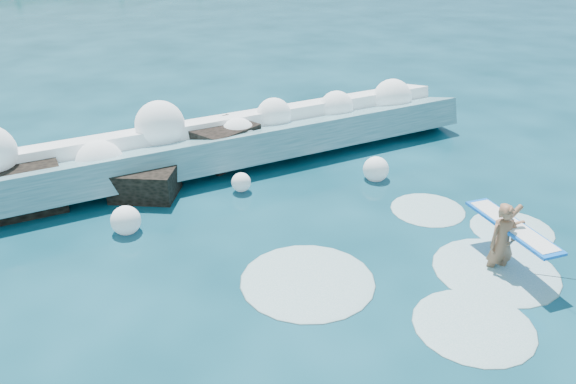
% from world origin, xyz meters
% --- Properties ---
extents(ground, '(200.00, 200.00, 0.00)m').
position_xyz_m(ground, '(0.00, 0.00, 0.00)').
color(ground, '#072E39').
rests_on(ground, ground).
extents(breaking_wave, '(17.41, 2.74, 1.50)m').
position_xyz_m(breaking_wave, '(1.12, 6.95, 0.52)').
color(breaking_wave, teal).
rests_on(breaking_wave, ground).
extents(rock_cluster, '(7.90, 3.18, 1.26)m').
position_xyz_m(rock_cluster, '(-1.12, 6.51, 0.40)').
color(rock_cluster, black).
rests_on(rock_cluster, ground).
extents(surfer_with_board, '(1.10, 2.95, 1.78)m').
position_xyz_m(surfer_with_board, '(4.89, -1.08, 0.66)').
color(surfer_with_board, '#976246').
rests_on(surfer_with_board, ground).
extents(wave_spray, '(15.02, 4.77, 2.12)m').
position_xyz_m(wave_spray, '(0.98, 6.89, 1.00)').
color(wave_spray, white).
rests_on(wave_spray, ground).
extents(surf_foam, '(8.64, 5.85, 0.14)m').
position_xyz_m(surf_foam, '(3.66, -0.50, 0.00)').
color(surf_foam, silver).
rests_on(surf_foam, ground).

